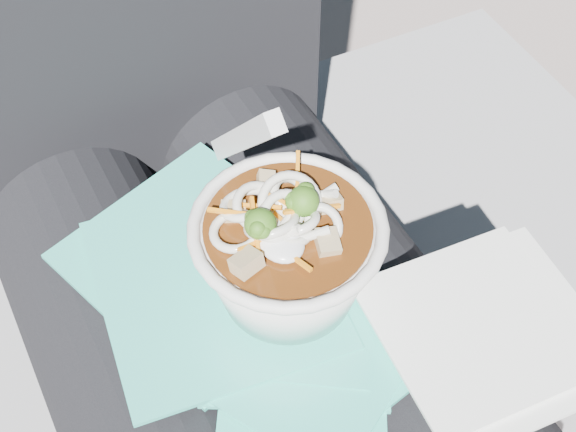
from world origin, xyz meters
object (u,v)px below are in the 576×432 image
lap (270,376)px  person_body (219,274)px  udon_bowl (287,249)px  plastic_bag (260,309)px  stone_ledge (217,396)px

lap → person_body: (0.00, 0.09, 0.02)m
person_body → udon_bowl: person_body is taller
person_body → udon_bowl: bearing=-74.4°
plastic_bag → udon_bowl: size_ratio=1.75×
stone_ledge → person_body: 0.34m
person_body → plastic_bag: person_body is taller
lap → person_body: 0.10m
plastic_bag → stone_ledge: bearing=89.4°
person_body → stone_ledge: bearing=90.0°
udon_bowl → person_body: bearing=105.6°
lap → plastic_bag: (-0.00, 0.01, 0.09)m
stone_ledge → person_body: (0.00, -0.06, 0.33)m
person_body → udon_bowl: 0.14m
stone_ledge → lap: bearing=-90.0°
stone_ledge → udon_bowl: size_ratio=5.53×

